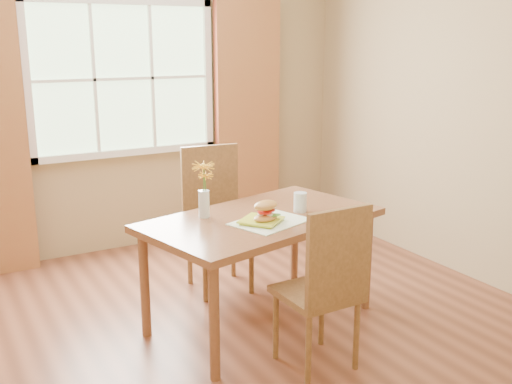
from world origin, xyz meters
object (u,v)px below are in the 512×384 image
at_px(water_glass, 300,203).
at_px(chair_near, 326,282).
at_px(croissant_sandwich, 266,211).
at_px(flower_vase, 204,185).
at_px(dining_table, 262,227).
at_px(chair_far, 215,211).

bearing_deg(water_glass, chair_near, -111.98).
bearing_deg(croissant_sandwich, water_glass, 5.24).
xyz_separation_m(water_glass, flower_vase, (-0.60, 0.19, 0.15)).
height_order(dining_table, chair_far, chair_far).
relative_size(dining_table, water_glass, 12.82).
xyz_separation_m(croissant_sandwich, water_glass, (0.33, 0.12, -0.02)).
bearing_deg(dining_table, flower_vase, 140.81).
xyz_separation_m(croissant_sandwich, flower_vase, (-0.27, 0.31, 0.13)).
height_order(water_glass, flower_vase, flower_vase).
relative_size(water_glass, flower_vase, 0.36).
relative_size(croissant_sandwich, water_glass, 1.54).
bearing_deg(chair_near, water_glass, 67.19).
height_order(croissant_sandwich, water_glass, croissant_sandwich).
relative_size(dining_table, croissant_sandwich, 8.33).
xyz_separation_m(dining_table, chair_far, (0.01, 0.71, -0.07)).
xyz_separation_m(chair_near, croissant_sandwich, (-0.06, 0.55, 0.27)).
bearing_deg(chair_near, croissant_sandwich, 95.29).
xyz_separation_m(chair_far, croissant_sandwich, (-0.07, -0.86, 0.23)).
relative_size(chair_far, croissant_sandwich, 5.38).
bearing_deg(chair_near, dining_table, 89.27).
bearing_deg(water_glass, croissant_sandwich, -160.22).
distance_m(chair_near, chair_far, 1.42).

